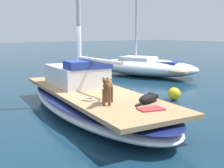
# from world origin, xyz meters

# --- Properties ---
(ground_plane) EXTENTS (120.00, 120.00, 0.00)m
(ground_plane) POSITION_xyz_m (0.00, 0.00, 0.00)
(ground_plane) COLOR #143347
(sailboat_main) EXTENTS (3.21, 7.45, 0.66)m
(sailboat_main) POSITION_xyz_m (0.00, 0.00, 0.34)
(sailboat_main) COLOR white
(sailboat_main) RESTS_ON ground
(cabin_house) EXTENTS (1.61, 2.35, 0.84)m
(cabin_house) POSITION_xyz_m (0.12, 1.11, 1.01)
(cabin_house) COLOR silver
(cabin_house) RESTS_ON sailboat_main
(dog_black) EXTENTS (0.94, 0.41, 0.22)m
(dog_black) POSITION_xyz_m (0.35, -2.01, 0.77)
(dog_black) COLOR black
(dog_black) RESTS_ON sailboat_main
(dog_brown) EXTENTS (0.70, 0.74, 0.70)m
(dog_brown) POSITION_xyz_m (-0.51, -1.55, 1.08)
(dog_brown) COLOR brown
(dog_brown) RESTS_ON sailboat_main
(deck_winch) EXTENTS (0.16, 0.16, 0.21)m
(deck_winch) POSITION_xyz_m (0.53, -1.88, 0.76)
(deck_winch) COLOR #B7B7BC
(deck_winch) RESTS_ON sailboat_main
(coiled_rope) EXTENTS (0.32, 0.32, 0.04)m
(coiled_rope) POSITION_xyz_m (-0.66, -0.93, 0.68)
(coiled_rope) COLOR beige
(coiled_rope) RESTS_ON sailboat_main
(deck_towel) EXTENTS (0.63, 0.48, 0.03)m
(deck_towel) POSITION_xyz_m (-0.00, -2.50, 0.68)
(deck_towel) COLOR #C6333D
(deck_towel) RESTS_ON sailboat_main
(moored_boat_starboard_side) EXTENTS (4.49, 6.35, 8.15)m
(moored_boat_starboard_side) POSITION_xyz_m (6.21, 4.77, 0.52)
(moored_boat_starboard_side) COLOR white
(moored_boat_starboard_side) RESTS_ON ground
(mooring_buoy) EXTENTS (0.44, 0.44, 0.44)m
(mooring_buoy) POSITION_xyz_m (3.20, -0.18, 0.22)
(mooring_buoy) COLOR yellow
(mooring_buoy) RESTS_ON ground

